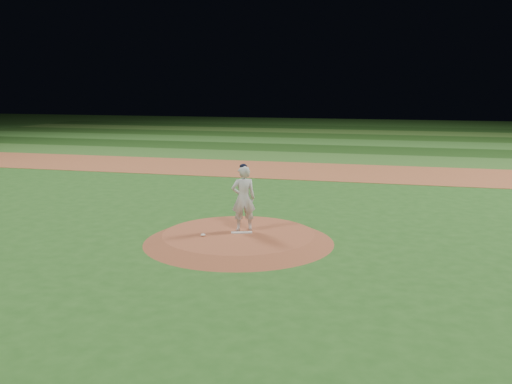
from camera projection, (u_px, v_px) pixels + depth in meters
The scene contains 12 objects.
ground at pixel (239, 242), 16.52m from camera, with size 120.00×120.00×0.00m, color #26591D.
infield_dirt_band at pixel (313, 171), 29.84m from camera, with size 70.00×6.00×0.02m, color #A05631.
outfield_stripe_0 at pixel (327, 158), 35.07m from camera, with size 70.00×5.00×0.02m, color #346524.
outfield_stripe_1 at pixel (336, 149), 39.82m from camera, with size 70.00×5.00×0.02m, color #1C4215.
outfield_stripe_2 at pixel (344, 142), 44.58m from camera, with size 70.00×5.00×0.02m, color #357028.
outfield_stripe_3 at pixel (350, 137), 49.34m from camera, with size 70.00×5.00×0.02m, color #224D18.
outfield_stripe_4 at pixel (355, 132), 54.09m from camera, with size 70.00×5.00×0.02m, color #417329.
outfield_stripe_5 at pixel (359, 128), 58.85m from camera, with size 70.00×5.00×0.02m, color #1E4817.
pitchers_mound at pixel (239, 238), 16.50m from camera, with size 5.50×5.50×0.25m, color #9A4D2F.
pitching_rubber at pixel (242, 232), 16.51m from camera, with size 0.60×0.15×0.03m, color white.
rosin_bag at pixel (203, 235), 16.17m from camera, with size 0.13×0.13×0.07m, color white.
pitcher_on_mound at pixel (243, 198), 16.64m from camera, with size 0.83×0.71×1.98m.
Camera 1 is at (4.48, -15.33, 4.51)m, focal length 40.00 mm.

